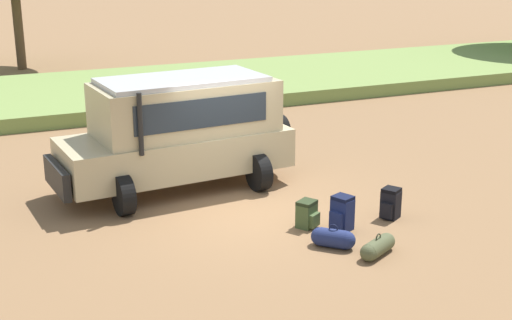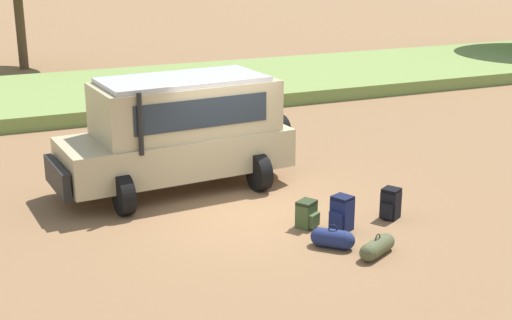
{
  "view_description": "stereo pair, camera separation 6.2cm",
  "coord_description": "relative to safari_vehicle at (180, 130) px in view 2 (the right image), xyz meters",
  "views": [
    {
      "loc": [
        -5.27,
        -12.24,
        5.23
      ],
      "look_at": [
        0.19,
        0.23,
        1.0
      ],
      "focal_mm": 50.0,
      "sensor_mm": 36.0,
      "label": 1
    },
    {
      "loc": [
        -5.21,
        -12.26,
        5.23
      ],
      "look_at": [
        0.19,
        0.23,
        1.0
      ],
      "focal_mm": 50.0,
      "sensor_mm": 36.0,
      "label": 2
    }
  ],
  "objects": [
    {
      "name": "ground_plane",
      "position": [
        0.82,
        -2.0,
        -1.29
      ],
      "size": [
        320.0,
        320.0,
        0.0
      ],
      "primitive_type": "plane",
      "color": "olive"
    },
    {
      "name": "grass_bank",
      "position": [
        0.82,
        9.67,
        -1.07
      ],
      "size": [
        120.0,
        7.0,
        0.44
      ],
      "color": "olive",
      "rests_on": "ground_plane"
    },
    {
      "name": "safari_vehicle",
      "position": [
        0.0,
        0.0,
        0.0
      ],
      "size": [
        5.43,
        3.01,
        2.44
      ],
      "color": "tan",
      "rests_on": "ground_plane"
    },
    {
      "name": "backpack_beside_front_wheel",
      "position": [
        3.18,
        -3.38,
        -1.0
      ],
      "size": [
        0.47,
        0.44,
        0.61
      ],
      "color": "black",
      "rests_on": "ground_plane"
    },
    {
      "name": "backpack_cluster_center",
      "position": [
        2.02,
        -3.5,
        -0.97
      ],
      "size": [
        0.48,
        0.45,
        0.66
      ],
      "color": "navy",
      "rests_on": "ground_plane"
    },
    {
      "name": "backpack_near_rear_wheel",
      "position": [
        1.48,
        -3.13,
        -1.04
      ],
      "size": [
        0.47,
        0.48,
        0.52
      ],
      "color": "#42562D",
      "rests_on": "ground_plane"
    },
    {
      "name": "duffel_bag_low_black_case",
      "position": [
        1.47,
        -4.14,
        -1.13
      ],
      "size": [
        0.67,
        0.66,
        0.44
      ],
      "color": "navy",
      "rests_on": "ground_plane"
    },
    {
      "name": "duffel_bag_soft_canvas",
      "position": [
        2.01,
        -4.74,
        -1.14
      ],
      "size": [
        0.85,
        0.59,
        0.4
      ],
      "color": "#4C5133",
      "rests_on": "ground_plane"
    }
  ]
}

